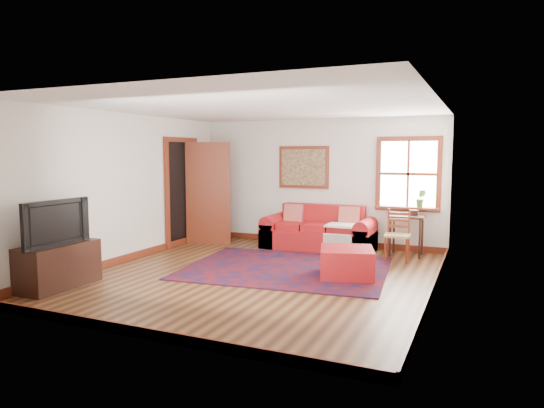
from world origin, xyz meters
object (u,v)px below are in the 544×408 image
at_px(red_leather_sofa, 319,234).
at_px(red_ottoman, 347,263).
at_px(side_table, 407,222).
at_px(ladder_back_chair, 398,233).
at_px(media_cabinet, 59,266).

height_order(red_leather_sofa, red_ottoman, red_leather_sofa).
xyz_separation_m(side_table, ladder_back_chair, (-0.08, -0.44, -0.13)).
bearing_deg(red_ottoman, side_table, 56.36).
height_order(ladder_back_chair, media_cabinet, ladder_back_chair).
bearing_deg(side_table, media_cabinet, -134.98).
xyz_separation_m(red_leather_sofa, red_ottoman, (1.06, -1.92, -0.06)).
distance_m(side_table, media_cabinet, 5.73).
height_order(side_table, media_cabinet, side_table).
bearing_deg(red_leather_sofa, side_table, 0.30).
xyz_separation_m(red_leather_sofa, ladder_back_chair, (1.55, -0.43, 0.20)).
distance_m(red_leather_sofa, side_table, 1.67).
bearing_deg(side_table, red_ottoman, -106.64).
bearing_deg(red_leather_sofa, ladder_back_chair, -15.38).
xyz_separation_m(red_ottoman, media_cabinet, (-3.47, -2.12, 0.08)).
xyz_separation_m(red_leather_sofa, media_cabinet, (-2.41, -4.04, 0.03)).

